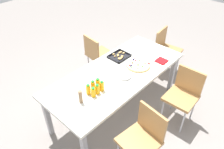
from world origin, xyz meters
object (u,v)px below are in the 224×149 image
chair_near_right (184,93)px  napkin_stack (161,61)px  chair_near_left (143,135)px  cardboard_tube (80,97)px  chair_end (166,48)px  party_table (117,76)px  juice_bottle_2 (102,86)px  juice_bottle_1 (97,89)px  juice_bottle_3 (88,89)px  juice_bottle_4 (93,86)px  chair_far_right (97,53)px  plate_stack (125,76)px  juice_bottle_0 (93,92)px  snack_tray (119,56)px  fruit_pizza (138,65)px  juice_bottle_5 (98,84)px

chair_near_right → napkin_stack: chair_near_right is taller
chair_near_left → cardboard_tube: size_ratio=4.88×
cardboard_tube → chair_end: bearing=3.1°
party_table → juice_bottle_2: size_ratio=14.76×
chair_near_left → juice_bottle_1: (-0.02, 0.70, 0.29)m
juice_bottle_3 → juice_bottle_4: bearing=1.0°
chair_near_right → chair_far_right: (-0.10, 1.61, 0.00)m
chair_far_right → chair_near_left: size_ratio=1.00×
plate_stack → juice_bottle_1: bearing=175.1°
juice_bottle_0 → snack_tray: (0.86, 0.34, -0.05)m
fruit_pizza → cardboard_tube: 1.04m
snack_tray → napkin_stack: size_ratio=1.97×
chair_near_right → juice_bottle_4: bearing=50.2°
fruit_pizza → napkin_stack: fruit_pizza is taller
juice_bottle_3 → plate_stack: juice_bottle_3 is taller
napkin_stack → cardboard_tube: cardboard_tube is taller
juice_bottle_5 → plate_stack: (0.39, -0.11, -0.05)m
juice_bottle_4 → plate_stack: bearing=-14.1°
chair_far_right → juice_bottle_0: (-0.95, -0.93, 0.29)m
snack_tray → juice_bottle_1: bearing=-156.8°
chair_near_right → snack_tray: size_ratio=2.81×
snack_tray → plate_stack: snack_tray is taller
juice_bottle_1 → napkin_stack: 1.14m
chair_end → juice_bottle_0: (-1.93, -0.15, 0.29)m
chair_near_left → juice_bottle_3: size_ratio=6.01×
chair_end → juice_bottle_1: 1.89m
juice_bottle_0 → juice_bottle_4: bearing=49.4°
juice_bottle_3 → fruit_pizza: juice_bottle_3 is taller
juice_bottle_1 → plate_stack: bearing=-4.9°
party_table → chair_near_right: size_ratio=2.52×
plate_stack → chair_near_left: bearing=-123.8°
juice_bottle_2 → juice_bottle_3: (-0.15, 0.08, -0.00)m
juice_bottle_5 → chair_end: bearing=2.4°
juice_bottle_1 → juice_bottle_2: (0.07, -0.00, 0.00)m
napkin_stack → chair_near_right: bearing=-106.1°
juice_bottle_1 → juice_bottle_3: (-0.08, 0.08, 0.00)m
cardboard_tube → chair_near_right: bearing=-30.5°
juice_bottle_1 → snack_tray: 0.86m
plate_stack → juice_bottle_0: bearing=176.2°
party_table → napkin_stack: 0.71m
party_table → cardboard_tube: (-0.72, -0.07, 0.15)m
party_table → chair_near_left: bearing=-119.6°
chair_end → juice_bottle_5: (-1.79, -0.07, 0.29)m
plate_stack → cardboard_tube: cardboard_tube is taller
chair_far_right → juice_bottle_5: juice_bottle_5 is taller
juice_bottle_5 → plate_stack: bearing=-15.6°
juice_bottle_4 → napkin_stack: juice_bottle_4 is taller
snack_tray → fruit_pizza: bearing=-88.6°
juice_bottle_3 → juice_bottle_5: (0.15, -0.01, 0.00)m
juice_bottle_4 → cardboard_tube: (-0.24, -0.05, 0.02)m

